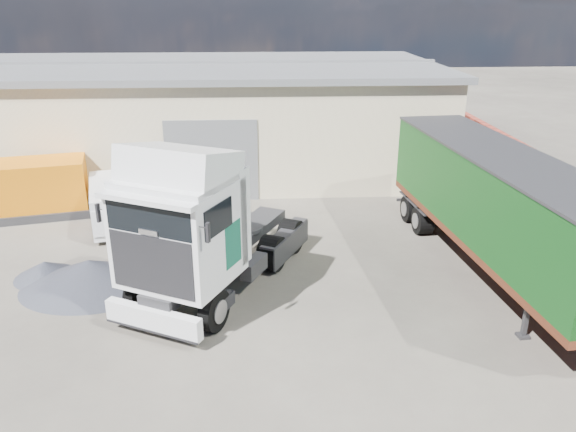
{
  "coord_description": "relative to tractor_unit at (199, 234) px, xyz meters",
  "views": [
    {
      "loc": [
        -0.03,
        -13.75,
        8.41
      ],
      "look_at": [
        0.92,
        3.0,
        1.88
      ],
      "focal_mm": 35.0,
      "sensor_mm": 36.0,
      "label": 1
    }
  ],
  "objects": [
    {
      "name": "panel_van",
      "position": [
        -3.88,
        5.92,
        -1.22
      ],
      "size": [
        2.69,
        4.43,
        1.69
      ],
      "rotation": [
        0.0,
        0.0,
        0.26
      ],
      "color": "black",
      "rests_on": "ground"
    },
    {
      "name": "brick_boundary_wall",
      "position": [
        13.24,
        4.81,
        -0.84
      ],
      "size": [
        0.35,
        26.0,
        2.5
      ],
      "primitive_type": "cube",
      "color": "maroon",
      "rests_on": "ground"
    },
    {
      "name": "gravel_heap",
      "position": [
        -3.61,
        0.95,
        -1.67
      ],
      "size": [
        5.11,
        4.39,
        0.91
      ],
      "rotation": [
        0.0,
        0.0,
        -0.0
      ],
      "color": "#1F222A",
      "rests_on": "ground"
    },
    {
      "name": "tractor_unit",
      "position": [
        0.0,
        0.0,
        0.0
      ],
      "size": [
        5.78,
        7.75,
        4.98
      ],
      "rotation": [
        0.0,
        0.0,
        -0.46
      ],
      "color": "black",
      "rests_on": "ground"
    },
    {
      "name": "ground",
      "position": [
        1.74,
        -1.19,
        -2.09
      ],
      "size": [
        120.0,
        120.0,
        0.0
      ],
      "primitive_type": "plane",
      "color": "#2C2823",
      "rests_on": "ground"
    },
    {
      "name": "box_trailer",
      "position": [
        9.22,
        1.37,
        0.34
      ],
      "size": [
        3.57,
        12.16,
        3.99
      ],
      "rotation": [
        0.0,
        0.0,
        0.09
      ],
      "color": "#2D2D30",
      "rests_on": "ground"
    },
    {
      "name": "orange_skip",
      "position": [
        -7.11,
        7.52,
        -1.1
      ],
      "size": [
        4.05,
        3.03,
        2.28
      ],
      "rotation": [
        0.0,
        0.0,
        0.22
      ],
      "color": "#2D2D30",
      "rests_on": "ground"
    },
    {
      "name": "warehouse",
      "position": [
        -4.26,
        14.81,
        0.57
      ],
      "size": [
        30.6,
        12.6,
        5.42
      ],
      "color": "beige",
      "rests_on": "ground"
    }
  ]
}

